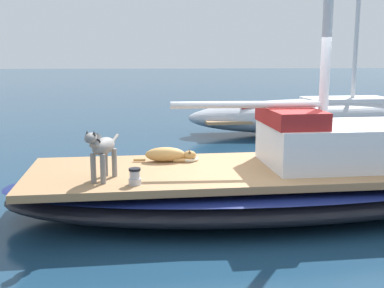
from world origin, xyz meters
TOP-DOWN VIEW (x-y plane):
  - ground_plane at (0.00, 0.00)m, footprint 120.00×120.00m
  - sailboat_main at (0.00, 0.00)m, footprint 2.95×7.38m
  - cabin_house at (-0.07, 1.11)m, footprint 1.53×2.30m
  - dog_tan at (-0.44, -1.34)m, footprint 0.27×0.95m
  - dog_grey at (0.61, -2.20)m, footprint 0.92×0.39m
  - deck_winch at (0.83, -1.77)m, footprint 0.16×0.16m
  - coiled_rope at (-0.50, -1.03)m, footprint 0.32×0.32m
  - moored_boat_port_side at (-6.71, 3.27)m, footprint 2.59×8.05m

SIDE VIEW (x-z plane):
  - ground_plane at x=0.00m, z-range 0.00..0.00m
  - sailboat_main at x=0.00m, z-range 0.01..0.67m
  - moored_boat_port_side at x=-6.71m, z-range -2.51..3.57m
  - coiled_rope at x=-0.50m, z-range 0.66..0.70m
  - deck_winch at x=0.83m, z-range 0.65..0.86m
  - dog_tan at x=-0.44m, z-range 0.66..0.88m
  - cabin_house at x=-0.07m, z-range 0.59..1.43m
  - dog_grey at x=0.61m, z-range 0.73..1.43m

